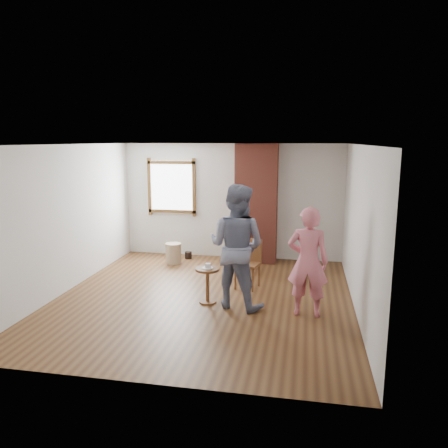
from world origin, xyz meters
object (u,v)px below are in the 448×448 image
at_px(side_table, 207,280).
at_px(man, 236,246).
at_px(dining_chair_left, 242,245).
at_px(dining_chair_right, 249,261).
at_px(person_pink, 308,262).
at_px(stoneware_crock, 173,253).

xyz_separation_m(side_table, man, (0.49, -0.04, 0.60)).
xyz_separation_m(dining_chair_left, dining_chair_right, (0.29, -1.03, -0.03)).
distance_m(man, person_pink, 1.15).
xyz_separation_m(dining_chair_right, person_pink, (1.05, -1.16, 0.36)).
relative_size(stoneware_crock, dining_chair_right, 0.50).
xyz_separation_m(stoneware_crock, dining_chair_right, (1.84, -1.26, 0.28)).
distance_m(dining_chair_right, side_table, 1.10).
xyz_separation_m(dining_chair_right, man, (-0.08, -0.98, 0.50)).
bearing_deg(side_table, person_pink, -7.51).
bearing_deg(dining_chair_right, dining_chair_left, 119.10).
bearing_deg(dining_chair_left, dining_chair_right, -94.85).
xyz_separation_m(dining_chair_left, person_pink, (1.34, -2.18, 0.33)).
distance_m(dining_chair_left, man, 2.08).
height_order(dining_chair_left, man, man).
bearing_deg(dining_chair_right, person_pink, -34.20).
distance_m(stoneware_crock, dining_chair_left, 1.60).
relative_size(man, person_pink, 1.17).
bearing_deg(person_pink, side_table, -5.26).
bearing_deg(man, dining_chair_right, -76.59).
xyz_separation_m(stoneware_crock, man, (1.76, -2.24, 0.78)).
height_order(stoneware_crock, dining_chair_left, dining_chair_left).
relative_size(stoneware_crock, side_table, 0.74).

